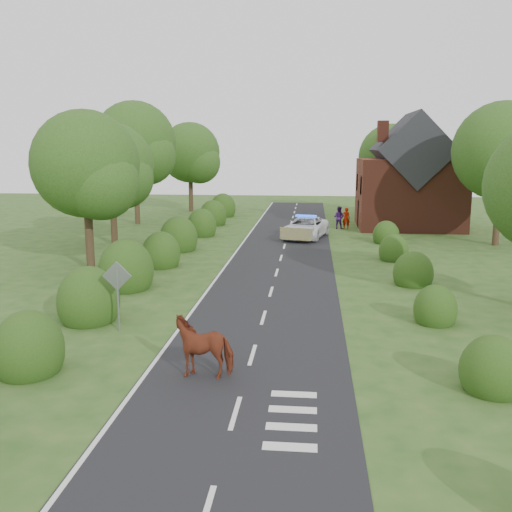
# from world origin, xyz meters

# --- Properties ---
(ground) EXTENTS (120.00, 120.00, 0.00)m
(ground) POSITION_xyz_m (0.00, 0.00, 0.00)
(ground) COLOR #274F1B
(road) EXTENTS (6.00, 70.00, 0.02)m
(road) POSITION_xyz_m (0.00, 15.00, 0.01)
(road) COLOR black
(road) RESTS_ON ground
(road_markings) EXTENTS (4.96, 70.00, 0.01)m
(road_markings) POSITION_xyz_m (-1.60, 12.93, 0.03)
(road_markings) COLOR white
(road_markings) RESTS_ON road
(hedgerow_left) EXTENTS (2.75, 50.41, 3.00)m
(hedgerow_left) POSITION_xyz_m (-6.51, 11.69, 0.75)
(hedgerow_left) COLOR #214319
(hedgerow_left) RESTS_ON ground
(hedgerow_right) EXTENTS (2.10, 45.78, 2.10)m
(hedgerow_right) POSITION_xyz_m (6.60, 11.21, 0.55)
(hedgerow_right) COLOR #214319
(hedgerow_right) RESTS_ON ground
(tree_left_a) EXTENTS (5.74, 5.60, 8.38)m
(tree_left_a) POSITION_xyz_m (-9.75, 11.86, 5.34)
(tree_left_a) COLOR #332316
(tree_left_a) RESTS_ON ground
(tree_left_b) EXTENTS (5.74, 5.60, 8.07)m
(tree_left_b) POSITION_xyz_m (-11.25, 19.86, 5.04)
(tree_left_b) COLOR #332316
(tree_left_b) RESTS_ON ground
(tree_left_c) EXTENTS (6.97, 6.80, 10.22)m
(tree_left_c) POSITION_xyz_m (-12.70, 29.83, 6.53)
(tree_left_c) COLOR #332316
(tree_left_c) RESTS_ON ground
(tree_left_d) EXTENTS (6.15, 6.00, 8.89)m
(tree_left_d) POSITION_xyz_m (-10.23, 39.85, 5.64)
(tree_left_d) COLOR #332316
(tree_left_d) RESTS_ON ground
(tree_right_b) EXTENTS (6.56, 6.40, 9.40)m
(tree_right_b) POSITION_xyz_m (14.29, 21.84, 5.94)
(tree_right_b) COLOR #332316
(tree_right_b) RESTS_ON ground
(tree_right_c) EXTENTS (6.15, 6.00, 8.58)m
(tree_right_c) POSITION_xyz_m (9.27, 37.85, 5.34)
(tree_right_c) COLOR #332316
(tree_right_c) RESTS_ON ground
(road_sign) EXTENTS (1.06, 0.08, 2.53)m
(road_sign) POSITION_xyz_m (-5.00, 2.00, 1.65)
(road_sign) COLOR gray
(road_sign) RESTS_ON ground
(house) EXTENTS (8.00, 7.40, 9.17)m
(house) POSITION_xyz_m (9.49, 30.00, 3.79)
(house) COLOR maroon
(house) RESTS_ON ground
(cow) EXTENTS (2.10, 1.20, 1.45)m
(cow) POSITION_xyz_m (-1.23, -1.57, 0.72)
(cow) COLOR maroon
(cow) RESTS_ON ground
(police_van) EXTENTS (3.65, 5.89, 1.66)m
(police_van) POSITION_xyz_m (1.33, 23.75, 0.76)
(police_van) COLOR white
(police_van) RESTS_ON ground
(pedestrian_red) EXTENTS (0.64, 0.43, 1.72)m
(pedestrian_red) POSITION_xyz_m (4.47, 28.63, 0.86)
(pedestrian_red) COLOR #A21604
(pedestrian_red) RESTS_ON ground
(pedestrian_purple) EXTENTS (1.07, 0.97, 1.80)m
(pedestrian_purple) POSITION_xyz_m (3.90, 28.73, 0.90)
(pedestrian_purple) COLOR #3D1861
(pedestrian_purple) RESTS_ON ground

